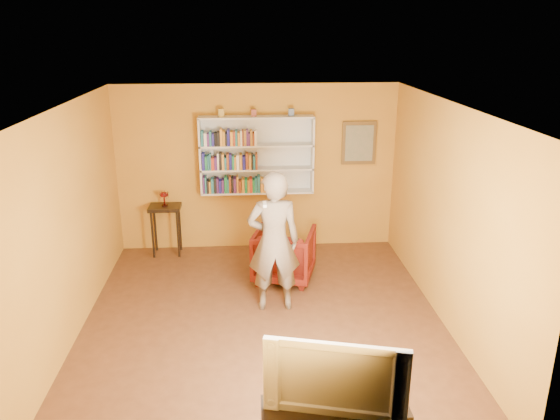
{
  "coord_description": "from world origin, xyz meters",
  "views": [
    {
      "loc": [
        -0.2,
        -6.1,
        3.54
      ],
      "look_at": [
        0.26,
        0.75,
        1.22
      ],
      "focal_mm": 35.0,
      "sensor_mm": 36.0,
      "label": 1
    }
  ],
  "objects_px": {
    "bookshelf": "(257,155)",
    "person": "(274,242)",
    "console_table": "(165,214)",
    "ruby_lustre": "(164,196)",
    "television": "(336,372)",
    "armchair": "(284,254)"
  },
  "relations": [
    {
      "from": "television",
      "to": "person",
      "type": "bearing_deg",
      "value": 112.33
    },
    {
      "from": "ruby_lustre",
      "to": "person",
      "type": "height_order",
      "value": "person"
    },
    {
      "from": "ruby_lustre",
      "to": "armchair",
      "type": "height_order",
      "value": "ruby_lustre"
    },
    {
      "from": "person",
      "to": "television",
      "type": "height_order",
      "value": "person"
    },
    {
      "from": "bookshelf",
      "to": "console_table",
      "type": "height_order",
      "value": "bookshelf"
    },
    {
      "from": "bookshelf",
      "to": "armchair",
      "type": "height_order",
      "value": "bookshelf"
    },
    {
      "from": "bookshelf",
      "to": "television",
      "type": "bearing_deg",
      "value": -83.49
    },
    {
      "from": "armchair",
      "to": "person",
      "type": "xyz_separation_m",
      "value": [
        -0.2,
        -0.86,
        0.54
      ]
    },
    {
      "from": "bookshelf",
      "to": "person",
      "type": "bearing_deg",
      "value": -85.8
    },
    {
      "from": "person",
      "to": "console_table",
      "type": "bearing_deg",
      "value": -50.5
    },
    {
      "from": "person",
      "to": "armchair",
      "type": "bearing_deg",
      "value": -104.05
    },
    {
      "from": "person",
      "to": "television",
      "type": "xyz_separation_m",
      "value": [
        0.38,
        -2.59,
        -0.13
      ]
    },
    {
      "from": "console_table",
      "to": "armchair",
      "type": "xyz_separation_m",
      "value": [
        1.83,
        -1.05,
        -0.29
      ]
    },
    {
      "from": "ruby_lustre",
      "to": "bookshelf",
      "type": "bearing_deg",
      "value": 6.14
    },
    {
      "from": "console_table",
      "to": "person",
      "type": "distance_m",
      "value": 2.52
    },
    {
      "from": "ruby_lustre",
      "to": "person",
      "type": "distance_m",
      "value": 2.51
    },
    {
      "from": "console_table",
      "to": "ruby_lustre",
      "type": "distance_m",
      "value": 0.31
    },
    {
      "from": "console_table",
      "to": "television",
      "type": "bearing_deg",
      "value": -65.89
    },
    {
      "from": "bookshelf",
      "to": "armchair",
      "type": "bearing_deg",
      "value": -73.91
    },
    {
      "from": "armchair",
      "to": "television",
      "type": "height_order",
      "value": "television"
    },
    {
      "from": "ruby_lustre",
      "to": "television",
      "type": "xyz_separation_m",
      "value": [
        2.01,
        -4.5,
        -0.19
      ]
    },
    {
      "from": "bookshelf",
      "to": "person",
      "type": "distance_m",
      "value": 2.18
    }
  ]
}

